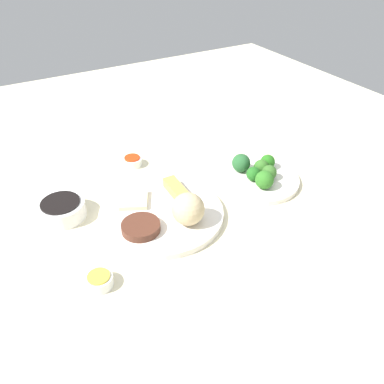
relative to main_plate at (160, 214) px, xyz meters
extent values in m
cube|color=beige|center=(0.00, 0.00, -0.02)|extent=(2.20, 2.20, 0.02)
cylinder|color=white|center=(0.00, 0.00, 0.00)|extent=(0.30, 0.30, 0.02)
sphere|color=tan|center=(-0.07, -0.04, 0.05)|extent=(0.08, 0.08, 0.08)
cube|color=gold|center=(0.04, -0.07, 0.02)|extent=(0.10, 0.04, 0.03)
cube|color=beige|center=(0.07, 0.04, 0.01)|extent=(0.10, 0.09, 0.01)
cylinder|color=#502A1D|center=(-0.04, 0.07, 0.02)|extent=(0.09, 0.09, 0.02)
cylinder|color=white|center=(0.01, -0.29, 0.00)|extent=(0.23, 0.23, 0.01)
sphere|color=#255A2C|center=(0.05, -0.27, 0.03)|extent=(0.05, 0.05, 0.05)
sphere|color=#1F5E1C|center=(0.00, -0.27, 0.03)|extent=(0.04, 0.04, 0.04)
sphere|color=#326723|center=(0.02, -0.31, 0.03)|extent=(0.04, 0.04, 0.04)
sphere|color=#346425|center=(-0.02, -0.31, 0.03)|extent=(0.04, 0.04, 0.04)
sphere|color=#2D6D21|center=(-0.04, -0.28, 0.03)|extent=(0.05, 0.05, 0.05)
sphere|color=#236619|center=(0.03, -0.34, 0.03)|extent=(0.04, 0.04, 0.04)
cylinder|color=white|center=(0.12, 0.20, 0.01)|extent=(0.11, 0.11, 0.04)
cylinder|color=black|center=(0.12, 0.20, 0.03)|extent=(0.09, 0.09, 0.00)
cylinder|color=white|center=(0.25, -0.03, 0.00)|extent=(0.05, 0.05, 0.02)
cylinder|color=red|center=(0.25, -0.03, 0.02)|extent=(0.04, 0.04, 0.00)
cylinder|color=white|center=(-0.13, 0.20, 0.00)|extent=(0.05, 0.05, 0.02)
cylinder|color=yellow|center=(-0.13, 0.20, 0.02)|extent=(0.04, 0.04, 0.00)
camera|label=1|loc=(-0.67, 0.30, 0.59)|focal=36.77mm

